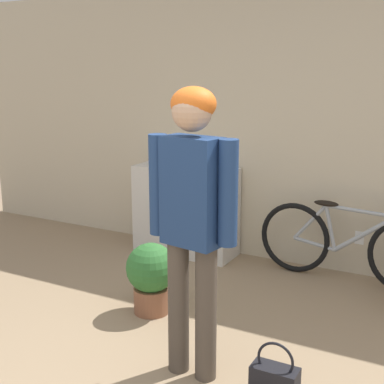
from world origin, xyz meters
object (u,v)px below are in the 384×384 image
at_px(person, 192,206).
at_px(banana, 182,164).
at_px(handbag, 275,381).
at_px(bicycle, 348,245).
at_px(potted_plant, 151,275).

distance_m(person, banana, 2.31).
height_order(person, banana, person).
bearing_deg(person, banana, 129.80).
bearing_deg(handbag, bicycle, 90.58).
bearing_deg(handbag, person, 179.25).
height_order(bicycle, potted_plant, bicycle).
distance_m(person, bicycle, 2.11).
height_order(banana, potted_plant, banana).
bearing_deg(bicycle, banana, -179.31).
bearing_deg(banana, bicycle, -2.41).
height_order(banana, handbag, banana).
relative_size(bicycle, handbag, 4.64).
distance_m(person, potted_plant, 1.19).
height_order(person, handbag, person).
distance_m(bicycle, banana, 1.79).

